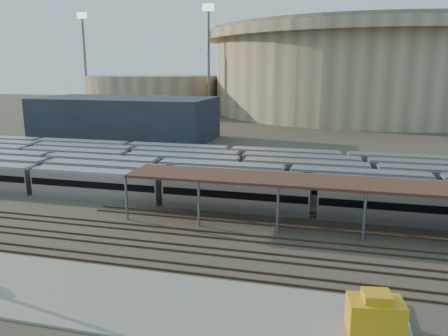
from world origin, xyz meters
name	(u,v)px	position (x,y,z in m)	size (l,w,h in m)	color
ground	(190,230)	(0.00, 0.00, 0.00)	(420.00, 420.00, 0.00)	#383026
apron	(67,291)	(-5.00, -15.00, 0.10)	(50.00, 9.00, 0.20)	gray
subway_trains	(223,173)	(-1.10, 18.50, 1.80)	(127.95, 23.90, 3.60)	#AEAEB3
inspection_shed	(409,189)	(22.00, 4.00, 4.98)	(60.30, 6.00, 5.30)	slate
empty_tracks	(174,247)	(0.00, -5.00, 0.09)	(170.00, 9.62, 0.18)	#4C3323
stadium	(366,69)	(25.00, 140.00, 16.47)	(124.00, 124.00, 32.50)	tan
secondary_arena	(153,92)	(-60.00, 130.00, 7.00)	(56.00, 56.00, 14.00)	tan
service_building	(126,118)	(-35.00, 55.00, 5.00)	(42.00, 20.00, 10.00)	#1E232D
floodlight_0	(209,57)	(-30.00, 110.00, 20.65)	(4.00, 1.00, 38.40)	slate
floodlight_1	(85,59)	(-85.00, 120.00, 20.65)	(4.00, 1.00, 38.40)	slate
floodlight_3	(283,60)	(-10.00, 160.00, 20.65)	(4.00, 1.00, 38.40)	slate
yellow_equipment	(375,315)	(17.61, -14.80, 1.29)	(3.48, 2.17, 2.17)	#BF8D12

